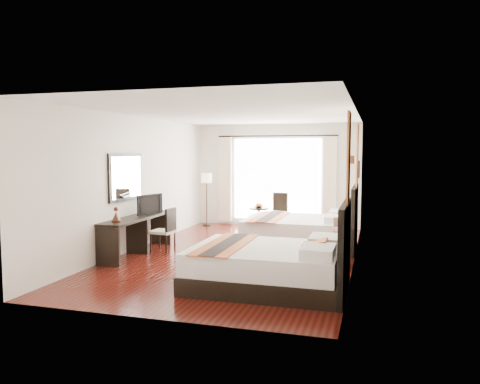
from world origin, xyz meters
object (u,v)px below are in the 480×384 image
(table_lamp, at_px, (340,224))
(console_desk, at_px, (137,235))
(bed_far, at_px, (303,231))
(nightstand, at_px, (337,252))
(desk_chair, at_px, (164,239))
(window_chair, at_px, (277,218))
(television, at_px, (147,204))
(fruit_bowl, at_px, (259,207))
(bed_near, at_px, (273,265))
(floor_lamp, at_px, (206,182))
(vase, at_px, (336,237))
(side_table, at_px, (259,219))

(table_lamp, height_order, console_desk, table_lamp)
(bed_far, distance_m, nightstand, 1.79)
(desk_chair, xyz_separation_m, window_chair, (1.67, 3.40, 0.02))
(bed_far, height_order, television, bed_far)
(fruit_bowl, height_order, window_chair, window_chair)
(bed_near, xyz_separation_m, table_lamp, (0.87, 1.75, 0.41))
(nightstand, bearing_deg, desk_chair, 176.74)
(floor_lamp, bearing_deg, nightstand, -43.66)
(nightstand, relative_size, desk_chair, 0.57)
(vase, bearing_deg, side_table, 122.51)
(television, bearing_deg, nightstand, -78.83)
(window_chair, bearing_deg, nightstand, 40.52)
(bed_far, relative_size, side_table, 4.02)
(television, distance_m, window_chair, 3.94)
(table_lamp, xyz_separation_m, floor_lamp, (-3.89, 3.53, 0.48))
(table_lamp, bearing_deg, desk_chair, 179.19)
(floor_lamp, bearing_deg, side_table, -10.81)
(side_table, bearing_deg, table_lamp, -54.39)
(bed_far, bearing_deg, window_chair, 116.09)
(bed_near, bearing_deg, television, 148.01)
(desk_chair, bearing_deg, nightstand, -179.47)
(bed_near, xyz_separation_m, side_table, (-1.45, 4.98, -0.05))
(console_desk, xyz_separation_m, desk_chair, (0.45, 0.28, -0.10))
(console_desk, relative_size, side_table, 3.74)
(nightstand, distance_m, desk_chair, 3.52)
(console_desk, bearing_deg, floor_lamp, 88.46)
(vase, height_order, fruit_bowl, fruit_bowl)
(side_table, distance_m, fruit_bowl, 0.32)
(window_chair, bearing_deg, floor_lamp, -78.80)
(side_table, bearing_deg, vase, -57.49)
(bed_near, xyz_separation_m, console_desk, (-3.12, 1.51, 0.04))
(table_lamp, distance_m, desk_chair, 3.57)
(table_lamp, bearing_deg, window_chair, 118.38)
(nightstand, bearing_deg, television, 175.02)
(table_lamp, distance_m, vase, 0.38)
(bed_far, distance_m, fruit_bowl, 2.31)
(bed_near, height_order, table_lamp, bed_near)
(vase, height_order, side_table, vase)
(bed_near, xyz_separation_m, bed_far, (-0.01, 3.17, 0.00))
(table_lamp, relative_size, desk_chair, 0.40)
(bed_near, height_order, nightstand, bed_near)
(nightstand, relative_size, window_chair, 0.54)
(nightstand, relative_size, vase, 3.79)
(table_lamp, xyz_separation_m, fruit_bowl, (-2.31, 3.21, -0.13))
(vase, bearing_deg, console_desk, 178.52)
(vase, xyz_separation_m, desk_chair, (-3.50, 0.39, -0.29))
(nightstand, distance_m, window_chair, 4.04)
(side_table, relative_size, window_chair, 0.61)
(table_lamp, relative_size, television, 0.50)
(desk_chair, bearing_deg, console_desk, 36.00)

